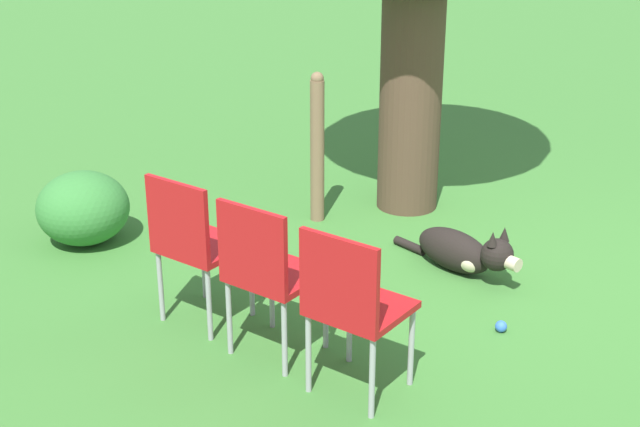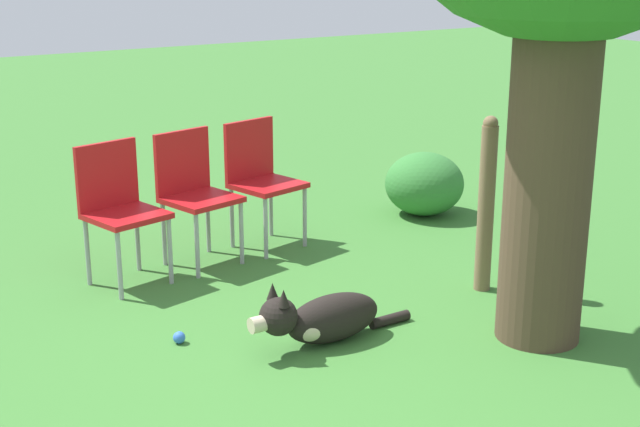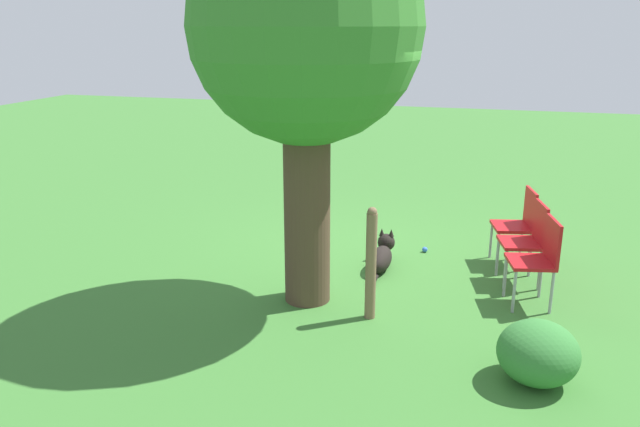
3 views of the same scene
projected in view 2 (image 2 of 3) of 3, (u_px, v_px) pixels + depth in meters
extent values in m
plane|color=#38702D|center=(401.00, 362.00, 4.66)|extent=(30.00, 30.00, 0.00)
cylinder|color=#4C3828|center=(550.00, 152.00, 4.67)|extent=(0.46, 0.46, 2.11)
ellipsoid|color=black|center=(333.00, 318.00, 4.88)|extent=(0.25, 0.58, 0.27)
ellipsoid|color=#C6B293|center=(308.00, 326.00, 4.80)|extent=(0.21, 0.20, 0.16)
sphere|color=black|center=(278.00, 317.00, 4.68)|extent=(0.21, 0.21, 0.21)
cylinder|color=#C6B293|center=(259.00, 324.00, 4.62)|extent=(0.09, 0.09, 0.09)
cone|color=black|center=(284.00, 298.00, 4.60)|extent=(0.07, 0.07, 0.09)
cone|color=black|center=(273.00, 291.00, 4.69)|extent=(0.07, 0.07, 0.09)
cylinder|color=black|center=(390.00, 319.00, 5.12)|extent=(0.06, 0.26, 0.06)
cylinder|color=brown|center=(486.00, 210.00, 5.51)|extent=(0.10, 0.10, 1.05)
sphere|color=brown|center=(491.00, 123.00, 5.35)|extent=(0.09, 0.09, 0.09)
cube|color=#B21419|center=(127.00, 216.00, 5.61)|extent=(0.50, 0.52, 0.04)
cube|color=#B21419|center=(107.00, 175.00, 5.67)|extent=(0.13, 0.44, 0.43)
cylinder|color=#99999E|center=(170.00, 251.00, 5.69)|extent=(0.03, 0.03, 0.44)
cylinder|color=#99999E|center=(119.00, 266.00, 5.43)|extent=(0.03, 0.03, 0.44)
cylinder|color=#99999E|center=(138.00, 239.00, 5.93)|extent=(0.03, 0.03, 0.44)
cylinder|color=#99999E|center=(88.00, 252.00, 5.67)|extent=(0.03, 0.03, 0.44)
cube|color=#B21419|center=(201.00, 200.00, 5.97)|extent=(0.50, 0.52, 0.04)
cube|color=#B21419|center=(182.00, 161.00, 6.03)|extent=(0.13, 0.44, 0.43)
cylinder|color=#99999E|center=(241.00, 233.00, 6.05)|extent=(0.03, 0.03, 0.44)
cylinder|color=#99999E|center=(197.00, 246.00, 5.79)|extent=(0.03, 0.03, 0.44)
cylinder|color=#99999E|center=(208.00, 222.00, 6.29)|extent=(0.03, 0.03, 0.44)
cylinder|color=#99999E|center=(164.00, 234.00, 6.03)|extent=(0.03, 0.03, 0.44)
cube|color=#B21419|center=(268.00, 185.00, 6.33)|extent=(0.50, 0.52, 0.04)
cube|color=#B21419|center=(249.00, 149.00, 6.39)|extent=(0.13, 0.44, 0.43)
cylinder|color=#99999E|center=(305.00, 217.00, 6.41)|extent=(0.03, 0.03, 0.44)
cylinder|color=#99999E|center=(266.00, 228.00, 6.15)|extent=(0.03, 0.03, 0.44)
cylinder|color=#99999E|center=(271.00, 207.00, 6.65)|extent=(0.03, 0.03, 0.44)
cylinder|color=#99999E|center=(232.00, 218.00, 6.39)|extent=(0.03, 0.03, 0.44)
sphere|color=blue|center=(179.00, 338.00, 4.87)|extent=(0.07, 0.07, 0.07)
ellipsoid|color=#337533|center=(424.00, 184.00, 7.18)|extent=(0.64, 0.64, 0.51)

